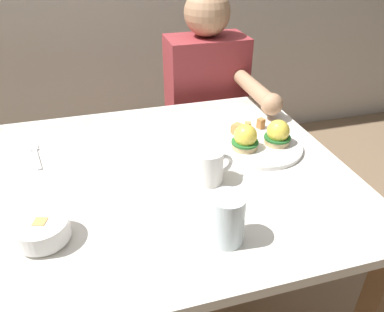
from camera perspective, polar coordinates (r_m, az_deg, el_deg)
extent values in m
cube|color=white|center=(1.07, -8.16, -3.67)|extent=(1.20, 0.90, 0.03)
cube|color=#B23838|center=(0.77, -3.39, -19.75)|extent=(1.20, 0.06, 0.00)
cube|color=#B23838|center=(1.41, -10.71, 5.87)|extent=(1.20, 0.06, 0.00)
cube|color=brown|center=(1.73, 8.92, -3.36)|extent=(0.06, 0.06, 0.71)
cylinder|color=white|center=(1.20, 10.25, 1.54)|extent=(0.27, 0.27, 0.01)
cylinder|color=tan|center=(1.16, 8.08, 1.62)|extent=(0.08, 0.08, 0.02)
cylinder|color=#286B2D|center=(1.16, 8.12, 2.13)|extent=(0.08, 0.08, 0.01)
sphere|color=yellow|center=(1.15, 8.20, 3.11)|extent=(0.07, 0.07, 0.07)
cylinder|color=tan|center=(1.21, 12.88, 2.31)|extent=(0.08, 0.08, 0.02)
cylinder|color=#236028|center=(1.20, 12.95, 2.80)|extent=(0.08, 0.08, 0.01)
sphere|color=yellow|center=(1.19, 13.07, 3.75)|extent=(0.07, 0.07, 0.07)
cube|color=#B77A42|center=(1.29, 10.50, 4.92)|extent=(0.03, 0.03, 0.03)
cube|color=tan|center=(1.24, 7.01, 4.08)|extent=(0.04, 0.04, 0.04)
cube|color=#AD7038|center=(1.25, 6.81, 4.05)|extent=(0.03, 0.03, 0.03)
cube|color=#AD7038|center=(1.26, 12.73, 4.08)|extent=(0.04, 0.04, 0.04)
cube|color=#B77A42|center=(1.25, 8.13, 3.96)|extent=(0.04, 0.04, 0.02)
cube|color=tan|center=(1.26, 8.54, 4.39)|extent=(0.03, 0.03, 0.03)
cylinder|color=white|center=(0.92, -21.63, -11.71)|extent=(0.10, 0.10, 0.01)
cylinder|color=white|center=(0.90, -21.98, -10.43)|extent=(0.12, 0.12, 0.04)
cube|color=#F4A85B|center=(0.89, -22.11, -9.89)|extent=(0.03, 0.03, 0.03)
cube|color=#F4A85B|center=(0.88, -21.07, -11.80)|extent=(0.04, 0.04, 0.03)
cube|color=#F4DB66|center=(0.89, -22.41, -10.61)|extent=(0.04, 0.04, 0.03)
cube|color=#B7E093|center=(0.90, -22.76, -9.68)|extent=(0.03, 0.03, 0.02)
cylinder|color=white|center=(1.01, 2.55, -1.62)|extent=(0.08, 0.08, 0.09)
cylinder|color=black|center=(0.99, 2.61, 0.39)|extent=(0.07, 0.07, 0.01)
torus|color=white|center=(1.02, 4.85, -1.16)|extent=(0.06, 0.02, 0.06)
cube|color=silver|center=(1.21, -22.61, -0.52)|extent=(0.03, 0.12, 0.00)
cube|color=silver|center=(1.28, -23.02, 1.14)|extent=(0.03, 0.04, 0.00)
cylinder|color=silver|center=(0.82, 5.41, -9.60)|extent=(0.08, 0.08, 0.12)
cylinder|color=silver|center=(0.84, 5.31, -11.19)|extent=(0.07, 0.07, 0.06)
cylinder|color=#33333D|center=(1.84, 0.06, -5.66)|extent=(0.11, 0.11, 0.45)
cylinder|color=#33333D|center=(1.88, 5.35, -4.73)|extent=(0.11, 0.11, 0.45)
cube|color=#993338|center=(1.71, 2.09, 9.65)|extent=(0.34, 0.20, 0.50)
sphere|color=tan|center=(1.61, 2.34, 21.11)|extent=(0.19, 0.19, 0.19)
cylinder|color=tan|center=(1.49, 9.58, 10.08)|extent=(0.06, 0.30, 0.06)
sphere|color=tan|center=(1.37, 12.14, 7.77)|extent=(0.08, 0.08, 0.08)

